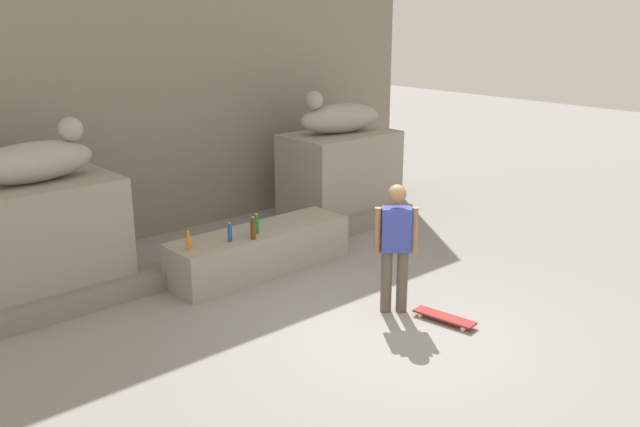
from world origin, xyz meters
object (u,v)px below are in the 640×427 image
object	(u,v)px
skater	(395,243)
bottle_brown	(253,230)
statue_reclining_right	(339,117)
bottle_orange	(188,242)
bottle_blue	(230,234)
skateboard	(444,317)
statue_reclining_left	(36,160)
bottle_green	(257,225)

from	to	relation	value
skater	bottle_brown	distance (m)	2.12
statue_reclining_right	bottle_orange	xyz separation A→B (m)	(-3.88, -1.22, -1.12)
statue_reclining_right	bottle_blue	bearing A→B (deg)	31.48
statue_reclining_right	skateboard	distance (m)	4.88
statue_reclining_right	bottle_orange	distance (m)	4.22
statue_reclining_right	bottle_orange	size ratio (longest dim) A/B	6.25
bottle_orange	bottle_brown	xyz separation A→B (m)	(0.91, -0.22, 0.03)
statue_reclining_left	bottle_blue	xyz separation A→B (m)	(2.04, -1.30, -1.12)
bottle_brown	bottle_green	bearing A→B (deg)	42.96
statue_reclining_right	bottle_orange	bearing A→B (deg)	27.25
skateboard	bottle_orange	size ratio (longest dim) A/B	3.07
statue_reclining_left	bottle_brown	bearing A→B (deg)	-36.26
bottle_green	bottle_brown	xyz separation A→B (m)	(-0.19, -0.18, 0.02)
bottle_blue	bottle_brown	world-z (taller)	bottle_brown
skateboard	bottle_blue	distance (m)	3.11
statue_reclining_right	skateboard	xyz separation A→B (m)	(-2.01, -4.06, -1.80)
skater	skateboard	xyz separation A→B (m)	(0.23, -0.64, -0.86)
bottle_orange	bottle_brown	world-z (taller)	bottle_brown
bottle_green	bottle_orange	bearing A→B (deg)	178.13
statue_reclining_right	bottle_green	size ratio (longest dim) A/B	5.79
bottle_orange	bottle_brown	bearing A→B (deg)	-13.46
statue_reclining_left	bottle_green	world-z (taller)	statue_reclining_left
statue_reclining_right	bottle_brown	world-z (taller)	statue_reclining_right
bottle_green	statue_reclining_left	bearing A→B (deg)	153.66
bottle_orange	bottle_brown	distance (m)	0.93
bottle_blue	bottle_orange	xyz separation A→B (m)	(-0.61, 0.08, -0.00)
skater	bottle_orange	world-z (taller)	skater
skateboard	bottle_green	xyz separation A→B (m)	(-0.77, 2.80, 0.69)
skateboard	statue_reclining_right	bearing A→B (deg)	145.16
skateboard	bottle_brown	world-z (taller)	bottle_brown
statue_reclining_left	bottle_brown	distance (m)	2.95
skateboard	bottle_brown	distance (m)	2.88
bottle_blue	bottle_brown	xyz separation A→B (m)	(0.30, -0.14, 0.03)
statue_reclining_right	bottle_brown	distance (m)	3.48
bottle_orange	statue_reclining_left	bearing A→B (deg)	139.63
skater	bottle_orange	bearing A→B (deg)	167.40
statue_reclining_left	bottle_blue	world-z (taller)	statue_reclining_left
bottle_blue	statue_reclining_left	bearing A→B (deg)	147.54
skater	bottle_green	distance (m)	2.24
statue_reclining_left	bottle_orange	world-z (taller)	statue_reclining_left
bottle_green	statue_reclining_right	bearing A→B (deg)	24.35
statue_reclining_left	skateboard	bearing A→B (deg)	-55.63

